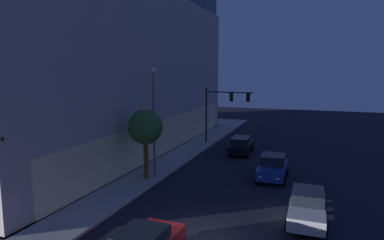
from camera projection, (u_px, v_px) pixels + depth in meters
The scene contains 7 objects.
modern_building at pixel (53, 60), 36.41m from camera, with size 37.03×26.65×18.59m.
traffic_light_far_corner at pixel (224, 104), 36.75m from camera, with size 0.64×5.31×6.07m.
street_lamp_sidewalk at pixel (154, 109), 25.05m from camera, with size 0.44×0.44×8.13m.
sidewalk_tree at pixel (145, 128), 24.66m from camera, with size 2.55×2.55×5.11m.
car_silver at pixel (307, 206), 18.18m from camera, with size 4.62×2.05×1.65m.
car_blue at pixel (273, 167), 25.54m from camera, with size 4.19×2.23×1.75m.
car_black at pixel (241, 145), 33.35m from camera, with size 4.76×2.07×1.65m.
Camera 1 is at (-14.38, -4.72, 7.98)m, focal length 31.92 mm.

